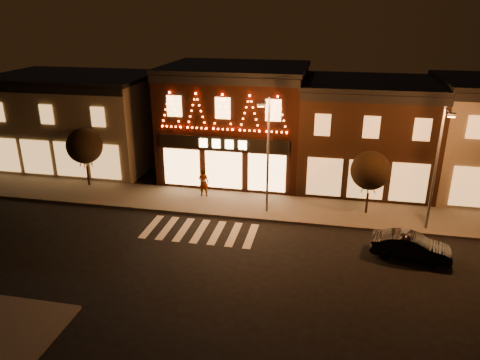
% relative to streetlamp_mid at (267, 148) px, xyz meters
% --- Properties ---
extents(ground, '(120.00, 120.00, 0.00)m').
position_rel_streetlamp_mid_xyz_m(ground, '(-3.38, -7.05, -4.36)').
color(ground, black).
rests_on(ground, ground).
extents(sidewalk_far, '(44.00, 4.00, 0.15)m').
position_rel_streetlamp_mid_xyz_m(sidewalk_far, '(-1.38, 0.95, -4.28)').
color(sidewalk_far, '#47423D').
rests_on(sidewalk_far, ground).
extents(building_left, '(12.20, 8.28, 7.30)m').
position_rel_streetlamp_mid_xyz_m(building_left, '(-16.38, 6.94, -0.69)').
color(building_left, '#685C4A').
rests_on(building_left, ground).
extents(building_pulp, '(10.20, 8.34, 8.30)m').
position_rel_streetlamp_mid_xyz_m(building_pulp, '(-3.38, 6.92, -0.19)').
color(building_pulp, black).
rests_on(building_pulp, ground).
extents(building_right_a, '(9.20, 8.28, 7.50)m').
position_rel_streetlamp_mid_xyz_m(building_right_a, '(6.12, 6.94, -0.59)').
color(building_right_a, '#392113').
rests_on(building_right_a, ground).
extents(streetlamp_mid, '(0.57, 1.65, 7.17)m').
position_rel_streetlamp_mid_xyz_m(streetlamp_mid, '(0.00, 0.00, 0.00)').
color(streetlamp_mid, '#59595E').
rests_on(streetlamp_mid, sidewalk_far).
extents(streetlamp_right, '(0.45, 1.63, 7.14)m').
position_rel_streetlamp_mid_xyz_m(streetlamp_right, '(9.49, -0.50, -0.02)').
color(streetlamp_right, '#59595E').
rests_on(streetlamp_right, sidewalk_far).
extents(tree_left, '(2.51, 2.51, 4.20)m').
position_rel_streetlamp_mid_xyz_m(tree_left, '(-13.20, 2.07, -1.27)').
color(tree_left, black).
rests_on(tree_left, sidewalk_far).
extents(tree_right, '(2.39, 2.39, 3.99)m').
position_rel_streetlamp_mid_xyz_m(tree_right, '(6.17, 1.18, -1.41)').
color(tree_right, black).
rests_on(tree_right, sidewalk_far).
extents(dark_sedan, '(4.14, 1.98, 1.31)m').
position_rel_streetlamp_mid_xyz_m(dark_sedan, '(8.11, -3.75, -3.70)').
color(dark_sedan, black).
rests_on(dark_sedan, ground).
extents(pedestrian, '(0.70, 0.46, 1.91)m').
position_rel_streetlamp_mid_xyz_m(pedestrian, '(-4.50, 1.77, -3.25)').
color(pedestrian, gray).
rests_on(pedestrian, sidewalk_far).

